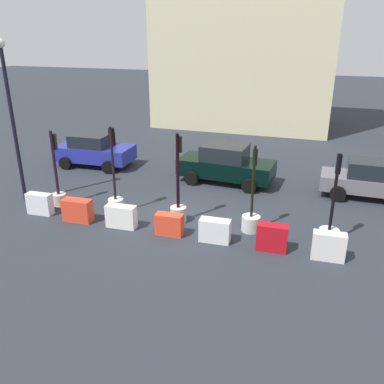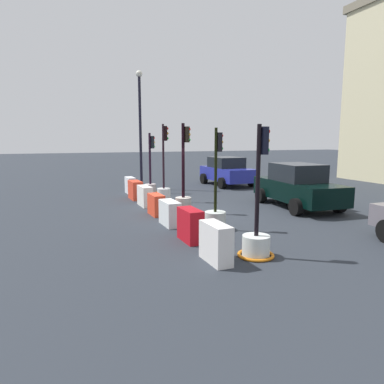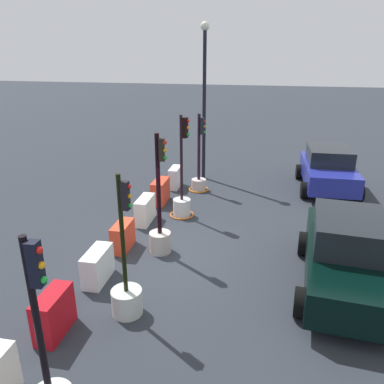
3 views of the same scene
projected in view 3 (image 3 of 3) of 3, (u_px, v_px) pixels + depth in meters
name	position (u px, v px, depth m)	size (l,w,h in m)	color
ground_plane	(167.00, 252.00, 10.73)	(120.00, 120.00, 0.00)	#292E36
traffic_light_0	(199.00, 176.00, 15.39)	(0.83, 0.83, 3.13)	beige
traffic_light_1	(182.00, 199.00, 12.95)	(0.84, 0.84, 3.48)	silver
traffic_light_2	(160.00, 228.00, 10.51)	(0.61, 0.61, 3.42)	#BAB0A6
traffic_light_3	(127.00, 292.00, 8.05)	(0.67, 0.67, 3.18)	silver
construction_barrier_0	(175.00, 177.00, 15.79)	(1.02, 0.42, 0.85)	white
construction_barrier_1	(160.00, 191.00, 14.18)	(1.13, 0.52, 0.87)	red
construction_barrier_2	(145.00, 210.00, 12.52)	(1.13, 0.45, 0.85)	white
construction_barrier_3	(123.00, 236.00, 10.80)	(0.99, 0.46, 0.79)	red
construction_barrier_4	(98.00, 266.00, 9.28)	(1.07, 0.49, 0.81)	silver
construction_barrier_5	(54.00, 314.00, 7.49)	(1.02, 0.47, 0.91)	#B5101B
car_black_sedan	(347.00, 254.00, 8.86)	(4.57, 2.40, 1.81)	black
car_blue_estate	(328.00, 169.00, 15.45)	(4.07, 2.43, 1.72)	navy
street_lamp_post	(204.00, 89.00, 15.75)	(0.36, 0.36, 6.51)	black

